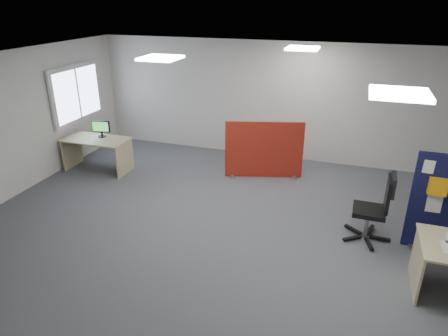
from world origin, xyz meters
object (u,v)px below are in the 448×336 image
(second_desk, at_px, (98,146))
(monitor_second, at_px, (101,128))
(red_divider, at_px, (264,150))
(office_chair, at_px, (378,204))

(second_desk, bearing_deg, monitor_second, 68.84)
(red_divider, relative_size, second_desk, 1.12)
(red_divider, relative_size, office_chair, 1.40)
(office_chair, bearing_deg, monitor_second, 169.35)
(red_divider, distance_m, office_chair, 2.87)
(monitor_second, bearing_deg, second_desk, -122.70)
(monitor_second, distance_m, office_chair, 5.87)
(second_desk, xyz_separation_m, monitor_second, (0.05, 0.13, 0.39))
(monitor_second, xyz_separation_m, office_chair, (5.74, -1.18, -0.28))
(second_desk, relative_size, monitor_second, 3.60)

